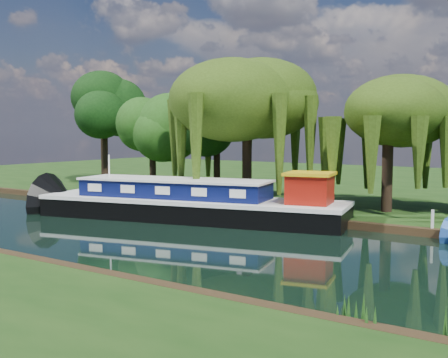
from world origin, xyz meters
The scene contains 12 objects.
ground centered at (0.00, 0.00, 0.00)m, with size 120.00×120.00×0.00m, color black.
far_bank centered at (0.00, 34.00, 0.23)m, with size 120.00×52.00×0.45m, color black.
dutch_barge centered at (-5.18, 5.60, 1.05)m, with size 20.66×8.94×4.25m.
red_dinghy centered at (-10.51, 4.83, 0.00)m, with size 2.20×3.08×0.64m, color maroon.
willow_left centered at (-5.11, 12.07, 7.70)m, with size 8.33×8.33×9.98m.
willow_right centered at (4.89, 13.24, 6.30)m, with size 6.58×6.58×8.01m.
tree_far_left centered at (-15.89, 13.89, 6.03)m, with size 5.05×5.05×8.14m.
tree_far_back centered at (-24.89, 16.83, 7.43)m, with size 5.96×5.96×10.02m.
tree_far_mid centered at (-9.97, 15.15, 5.84)m, with size 4.77×4.77×7.81m.
lamppost centered at (0.50, 10.50, 2.42)m, with size 0.36×0.36×2.56m.
mooring_posts centered at (-0.50, 8.40, 0.95)m, with size 19.16×0.16×1.00m.
reeds_near centered at (6.87, -7.57, 0.55)m, with size 33.70×1.50×1.10m.
Camera 1 is at (16.61, -22.65, 5.69)m, focal length 45.00 mm.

